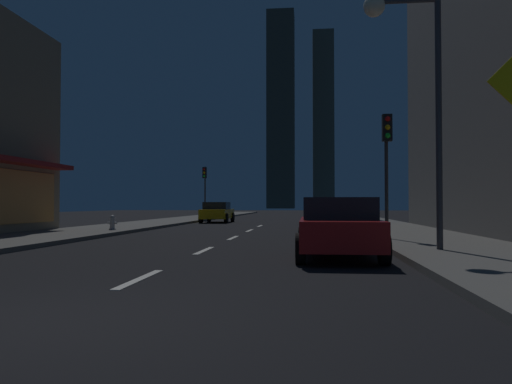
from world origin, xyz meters
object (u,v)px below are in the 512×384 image
car_parked_far (217,212)px  street_lamp_right (405,58)px  fire_hydrant_far_left (112,223)px  traffic_light_near_right (387,148)px  car_parked_near (338,227)px  traffic_light_far_left (205,181)px

car_parked_far → street_lamp_right: size_ratio=0.64×
car_parked_far → fire_hydrant_far_left: 13.33m
car_parked_far → street_lamp_right: (8.98, -21.48, 4.33)m
fire_hydrant_far_left → traffic_light_near_right: size_ratio=0.16×
car_parked_near → fire_hydrant_far_left: 13.28m
fire_hydrant_far_left → street_lamp_right: size_ratio=0.10×
traffic_light_far_left → street_lamp_right: (10.88, -26.08, 1.87)m
fire_hydrant_far_left → traffic_light_far_left: (0.40, 17.73, 2.74)m
car_parked_near → traffic_light_far_left: (-9.10, 27.01, 2.45)m
car_parked_far → fire_hydrant_far_left: size_ratio=6.48×
traffic_light_near_right → traffic_light_far_left: bearing=116.3°
car_parked_near → traffic_light_far_left: traffic_light_far_left is taller
fire_hydrant_far_left → car_parked_far: bearing=80.1°
car_parked_near → street_lamp_right: bearing=27.5°
fire_hydrant_far_left → street_lamp_right: street_lamp_right is taller
car_parked_far → car_parked_near: bearing=-72.2°
car_parked_near → fire_hydrant_far_left: (-9.50, 9.28, -0.29)m
traffic_light_near_right → car_parked_near: bearing=-111.6°
car_parked_far → traffic_light_far_left: bearing=112.4°
traffic_light_near_right → street_lamp_right: bearing=-91.8°
traffic_light_far_left → street_lamp_right: bearing=-67.4°
car_parked_near → fire_hydrant_far_left: size_ratio=6.48×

